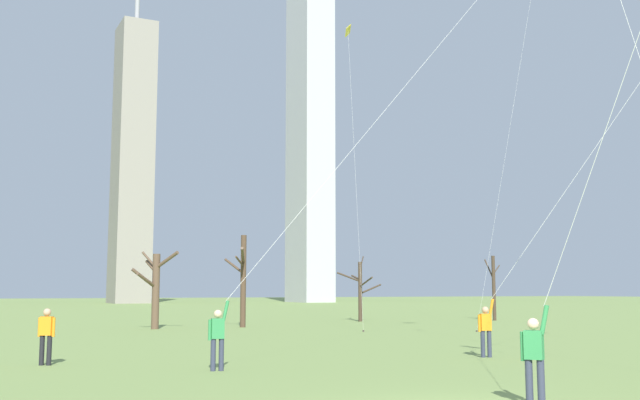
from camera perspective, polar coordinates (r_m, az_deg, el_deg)
The scene contains 11 objects.
kite_flyer_far_back_teal at distance 14.20m, azimuth 20.05°, elevation 0.73°, with size 1.87×7.12×16.11m.
kite_flyer_midfield_right_green at distance 25.20m, azimuth 17.04°, elevation -2.38°, with size 6.83×5.12×12.97m.
kite_flyer_midfield_left_blue at distance 21.98m, azimuth -1.95°, elevation -2.82°, with size 14.80×3.68×16.79m.
bystander_far_off_by_trees at distance 23.18m, azimuth -20.23°, elevation -9.57°, with size 0.45×0.35×1.62m.
distant_kite_drifting_left_yellow at distance 45.45m, azimuth 2.28°, elevation 10.71°, with size 1.93×4.79×18.32m.
bare_tree_left_of_center at distance 52.03m, azimuth 3.11°, elevation -6.76°, with size 3.05×3.54×4.59m.
bare_tree_leftmost at distance 43.97m, azimuth -5.94°, elevation -5.94°, with size 1.06×3.02×5.37m.
bare_tree_center at distance 55.14m, azimuth 13.15°, elevation -6.42°, with size 0.92×1.61×4.60m.
bare_tree_right_of_center at distance 42.67m, azimuth -12.52°, elevation -6.45°, with size 2.34×2.39×4.33m.
skyline_mid_tower_left at distance 130.34m, azimuth -14.16°, elevation 2.92°, with size 5.84×7.96×56.11m.
skyline_squat_block at distance 138.38m, azimuth -0.78°, elevation 6.31°, with size 5.69×9.39×67.64m.
Camera 1 is at (-8.16, -10.50, 2.14)m, focal length 41.78 mm.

